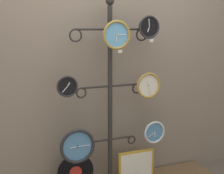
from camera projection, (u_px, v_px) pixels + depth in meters
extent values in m
cube|color=gray|center=(104.00, 48.00, 3.03)|extent=(4.40, 0.04, 2.80)
cylinder|color=#282623|center=(110.00, 101.00, 2.98)|extent=(0.04, 0.04, 1.77)
sphere|color=#282623|center=(110.00, 1.00, 2.81)|extent=(0.08, 0.08, 0.08)
cylinder|color=#282623|center=(93.00, 29.00, 2.79)|extent=(0.33, 0.02, 0.02)
torus|color=#282623|center=(76.00, 35.00, 2.74)|extent=(0.12, 0.02, 0.12)
cylinder|color=#282623|center=(126.00, 29.00, 2.91)|extent=(0.33, 0.02, 0.02)
torus|color=#282623|center=(142.00, 35.00, 2.98)|extent=(0.12, 0.02, 0.12)
cylinder|color=#282623|center=(96.00, 87.00, 2.90)|extent=(0.28, 0.02, 0.02)
torus|color=#282623|center=(81.00, 93.00, 2.86)|extent=(0.10, 0.02, 0.10)
cylinder|color=#282623|center=(124.00, 85.00, 3.00)|extent=(0.28, 0.02, 0.02)
torus|color=#282623|center=(137.00, 89.00, 3.06)|extent=(0.10, 0.02, 0.10)
cylinder|color=#282623|center=(99.00, 141.00, 3.01)|extent=(0.23, 0.02, 0.02)
torus|color=#282623|center=(87.00, 146.00, 2.97)|extent=(0.09, 0.02, 0.09)
cylinder|color=#282623|center=(121.00, 138.00, 3.09)|extent=(0.23, 0.02, 0.02)
torus|color=#282623|center=(132.00, 140.00, 3.14)|extent=(0.09, 0.02, 0.09)
cylinder|color=#60A8DB|center=(116.00, 35.00, 2.77)|extent=(0.24, 0.02, 0.24)
torus|color=#A58438|center=(117.00, 35.00, 2.76)|extent=(0.26, 0.02, 0.26)
cylinder|color=#A58438|center=(117.00, 35.00, 2.76)|extent=(0.01, 0.01, 0.01)
cube|color=silver|center=(116.00, 38.00, 2.76)|extent=(0.02, 0.00, 0.06)
cube|color=silver|center=(122.00, 35.00, 2.77)|extent=(0.09, 0.00, 0.01)
cylinder|color=black|center=(149.00, 27.00, 2.92)|extent=(0.20, 0.02, 0.20)
torus|color=#262628|center=(149.00, 27.00, 2.91)|extent=(0.22, 0.02, 0.22)
cylinder|color=#262628|center=(149.00, 27.00, 2.91)|extent=(0.01, 0.01, 0.01)
cube|color=silver|center=(148.00, 29.00, 2.91)|extent=(0.03, 0.00, 0.05)
cube|color=silver|center=(149.00, 23.00, 2.90)|extent=(0.01, 0.00, 0.08)
cylinder|color=black|center=(67.00, 86.00, 2.73)|extent=(0.17, 0.02, 0.17)
torus|color=#262628|center=(67.00, 87.00, 2.71)|extent=(0.19, 0.02, 0.19)
cylinder|color=#262628|center=(67.00, 87.00, 2.71)|extent=(0.01, 0.01, 0.01)
cube|color=silver|center=(69.00, 85.00, 2.71)|extent=(0.03, 0.00, 0.04)
cube|color=silver|center=(65.00, 90.00, 2.71)|extent=(0.05, 0.00, 0.05)
cylinder|color=silver|center=(148.00, 85.00, 3.02)|extent=(0.23, 0.02, 0.23)
torus|color=#A58438|center=(149.00, 86.00, 3.01)|extent=(0.26, 0.02, 0.26)
cylinder|color=#A58438|center=(149.00, 86.00, 3.01)|extent=(0.01, 0.01, 0.01)
cube|color=silver|center=(148.00, 83.00, 3.00)|extent=(0.03, 0.00, 0.06)
cube|color=silver|center=(150.00, 90.00, 3.02)|extent=(0.03, 0.00, 0.09)
cylinder|color=#4C84B2|center=(77.00, 146.00, 2.81)|extent=(0.30, 0.02, 0.30)
torus|color=#262628|center=(78.00, 146.00, 2.80)|extent=(0.33, 0.03, 0.33)
cylinder|color=#262628|center=(78.00, 146.00, 2.80)|extent=(0.02, 0.01, 0.02)
cube|color=silver|center=(74.00, 147.00, 2.79)|extent=(0.07, 0.00, 0.02)
cube|color=silver|center=(84.00, 146.00, 2.82)|extent=(0.12, 0.00, 0.01)
cylinder|color=#4C84B2|center=(154.00, 132.00, 3.13)|extent=(0.21, 0.02, 0.21)
torus|color=silver|center=(155.00, 132.00, 3.11)|extent=(0.23, 0.02, 0.23)
cylinder|color=silver|center=(155.00, 132.00, 3.11)|extent=(0.01, 0.01, 0.01)
cube|color=silver|center=(155.00, 135.00, 3.12)|extent=(0.01, 0.00, 0.05)
cube|color=silver|center=(152.00, 135.00, 3.10)|extent=(0.08, 0.00, 0.05)
cylinder|color=black|center=(76.00, 172.00, 2.96)|extent=(0.36, 0.01, 0.36)
cylinder|color=red|center=(76.00, 172.00, 2.96)|extent=(0.12, 0.00, 0.12)
cube|color=gold|center=(136.00, 166.00, 3.15)|extent=(0.39, 0.02, 0.31)
cube|color=white|center=(137.00, 166.00, 3.14)|extent=(0.34, 0.00, 0.27)
cube|color=white|center=(120.00, 51.00, 2.80)|extent=(0.04, 0.00, 0.03)
cube|color=white|center=(152.00, 40.00, 2.94)|extent=(0.04, 0.00, 0.03)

